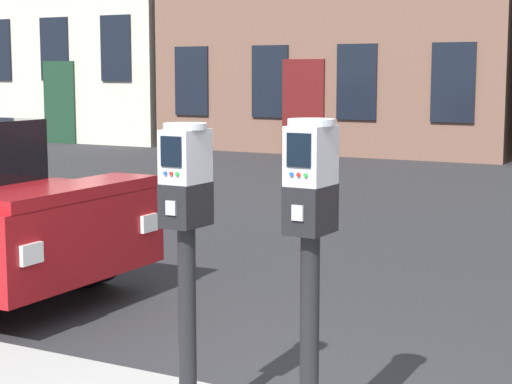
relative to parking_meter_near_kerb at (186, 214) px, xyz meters
name	(u,v)px	position (x,y,z in m)	size (l,w,h in m)	color
parking_meter_near_kerb	(186,214)	(0.00, 0.00, 0.00)	(0.22, 0.26, 1.44)	black
parking_meter_twin_adjacent	(310,219)	(0.68, 0.00, 0.03)	(0.22, 0.26, 1.47)	black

